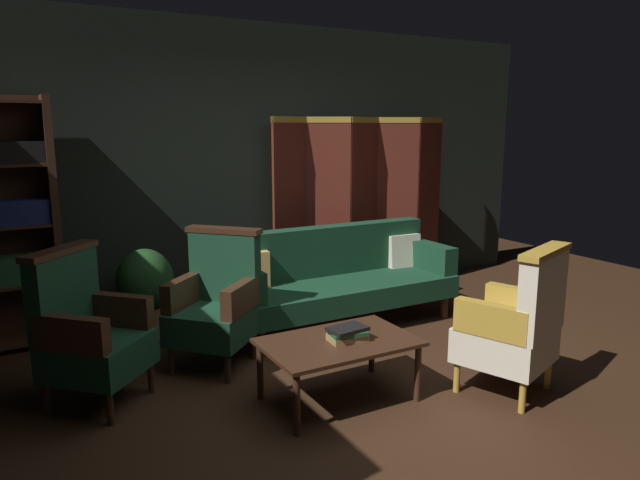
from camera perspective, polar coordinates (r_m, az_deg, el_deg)
ground_plane at (r=4.07m, az=5.69°, el=-15.20°), size 10.00×10.00×0.00m
back_wall at (r=5.84m, az=-7.98°, el=7.09°), size 7.20×0.10×2.80m
folding_screen at (r=6.22m, az=4.30°, el=3.57°), size 2.14×0.29×1.90m
velvet_couch at (r=5.34m, az=1.75°, el=-3.51°), size 2.12×0.78×0.88m
coffee_table at (r=3.87m, az=1.87°, el=-10.51°), size 1.00×0.64×0.42m
armchair_gilt_accent at (r=4.14m, az=18.76°, el=-7.96°), size 0.74×0.74×1.04m
armchair_wing_left at (r=4.09m, az=-21.92°, el=-8.42°), size 0.82×0.82×1.04m
armchair_wing_right at (r=4.48m, az=-10.22°, el=-6.08°), size 0.82×0.82×1.04m
potted_plant at (r=5.20m, az=-16.86°, el=-4.44°), size 0.49×0.49×0.78m
book_tan_leather at (r=3.85m, az=2.74°, el=-9.60°), size 0.26×0.17×0.04m
book_green_cloth at (r=3.84m, az=2.74°, el=-9.12°), size 0.26×0.19×0.03m
book_black_cloth at (r=3.83m, az=2.75°, el=-8.76°), size 0.26×0.19×0.03m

